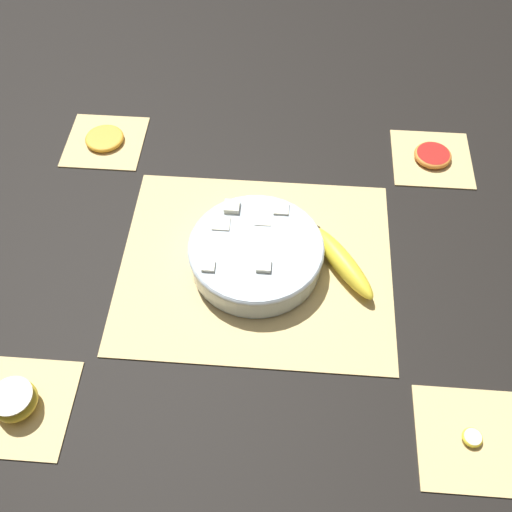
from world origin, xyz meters
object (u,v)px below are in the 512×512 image
at_px(fruit_salad_bowl, 255,253).
at_px(apple_half, 15,400).
at_px(whole_banana, 342,261).
at_px(banana_coin_single, 472,438).
at_px(orange_slice_whole, 105,138).
at_px(grapefruit_slice, 433,155).

bearing_deg(fruit_salad_bowl, apple_half, -139.19).
distance_m(whole_banana, apple_half, 0.59).
height_order(whole_banana, banana_coin_single, whole_banana).
relative_size(whole_banana, orange_slice_whole, 2.06).
distance_m(apple_half, banana_coin_single, 0.70).
height_order(apple_half, grapefruit_slice, apple_half).
bearing_deg(whole_banana, orange_slice_whole, 149.33).
relative_size(orange_slice_whole, grapefruit_slice, 1.06).
relative_size(fruit_salad_bowl, apple_half, 3.46).
height_order(whole_banana, orange_slice_whole, whole_banana).
bearing_deg(grapefruit_slice, apple_half, -139.26).
xyz_separation_m(apple_half, orange_slice_whole, (0.00, 0.60, -0.02)).
bearing_deg(orange_slice_whole, banana_coin_single, -40.74).
relative_size(whole_banana, apple_half, 2.42).
height_order(orange_slice_whole, banana_coin_single, orange_slice_whole).
distance_m(banana_coin_single, grapefruit_slice, 0.60).
distance_m(apple_half, grapefruit_slice, 0.92).
height_order(fruit_salad_bowl, orange_slice_whole, fruit_salad_bowl).
relative_size(apple_half, orange_slice_whole, 0.85).
height_order(fruit_salad_bowl, apple_half, fruit_salad_bowl).
bearing_deg(apple_half, fruit_salad_bowl, 40.81).
xyz_separation_m(orange_slice_whole, banana_coin_single, (0.70, -0.60, -0.00)).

